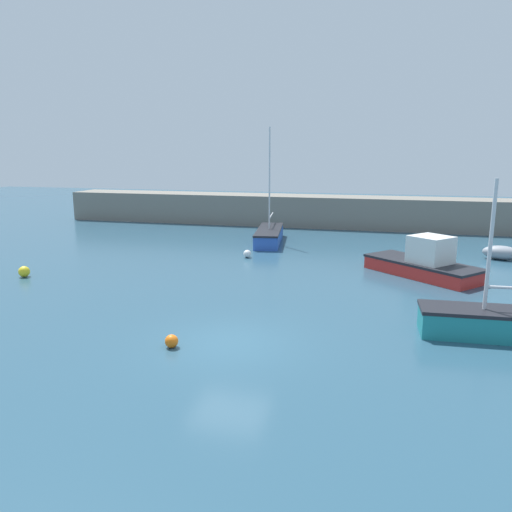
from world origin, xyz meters
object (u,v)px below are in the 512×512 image
object	(u,v)px
mooring_buoy_yellow	(24,272)
mooring_buoy_orange	(172,341)
dinghy_near_pier	(501,253)
cabin_cruiser_white	(425,263)
mooring_buoy_white	(247,254)
sailboat_short_mast	(483,322)
sailboat_tall_mast	(269,235)

from	to	relation	value
mooring_buoy_yellow	mooring_buoy_orange	world-z (taller)	mooring_buoy_yellow
dinghy_near_pier	mooring_buoy_yellow	distance (m)	25.73
mooring_buoy_yellow	dinghy_near_pier	bearing A→B (deg)	23.82
cabin_cruiser_white	mooring_buoy_white	distance (m)	9.88
sailboat_short_mast	dinghy_near_pier	xyz separation A→B (m)	(3.14, 13.33, -0.11)
dinghy_near_pier	mooring_buoy_orange	world-z (taller)	dinghy_near_pier
cabin_cruiser_white	mooring_buoy_yellow	distance (m)	19.74
mooring_buoy_white	sailboat_short_mast	bearing A→B (deg)	-42.65
cabin_cruiser_white	mooring_buoy_orange	bearing A→B (deg)	95.58
dinghy_near_pier	mooring_buoy_yellow	world-z (taller)	dinghy_near_pier
mooring_buoy_orange	cabin_cruiser_white	bearing A→B (deg)	54.69
dinghy_near_pier	mooring_buoy_orange	size ratio (longest dim) A/B	5.19
cabin_cruiser_white	mooring_buoy_white	xyz separation A→B (m)	(-9.67, 2.01, -0.45)
sailboat_short_mast	mooring_buoy_yellow	distance (m)	20.60
cabin_cruiser_white	mooring_buoy_orange	distance (m)	14.33
sailboat_short_mast	mooring_buoy_white	size ratio (longest dim) A/B	11.61
mooring_buoy_orange	mooring_buoy_yellow	bearing A→B (deg)	148.92
mooring_buoy_white	mooring_buoy_orange	xyz separation A→B (m)	(1.39, -13.69, -0.01)
sailboat_short_mast	dinghy_near_pier	distance (m)	13.70
mooring_buoy_white	sailboat_tall_mast	bearing A→B (deg)	88.77
sailboat_short_mast	mooring_buoy_yellow	size ratio (longest dim) A/B	9.68
mooring_buoy_yellow	mooring_buoy_orange	bearing A→B (deg)	-31.08
sailboat_short_mast	mooring_buoy_white	world-z (taller)	sailboat_short_mast
sailboat_short_mast	mooring_buoy_white	xyz separation A→B (m)	(-11.02, 10.15, -0.29)
sailboat_short_mast	sailboat_tall_mast	size ratio (longest dim) A/B	0.69
dinghy_near_pier	mooring_buoy_white	xyz separation A→B (m)	(-14.16, -3.18, -0.18)
sailboat_tall_mast	mooring_buoy_yellow	size ratio (longest dim) A/B	14.08
mooring_buoy_yellow	mooring_buoy_orange	xyz separation A→B (m)	(10.76, -6.49, -0.06)
sailboat_tall_mast	mooring_buoy_orange	distance (m)	18.82
cabin_cruiser_white	mooring_buoy_white	world-z (taller)	cabin_cruiser_white
sailboat_tall_mast	dinghy_near_pier	bearing A→B (deg)	73.73
mooring_buoy_white	mooring_buoy_yellow	size ratio (longest dim) A/B	0.83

